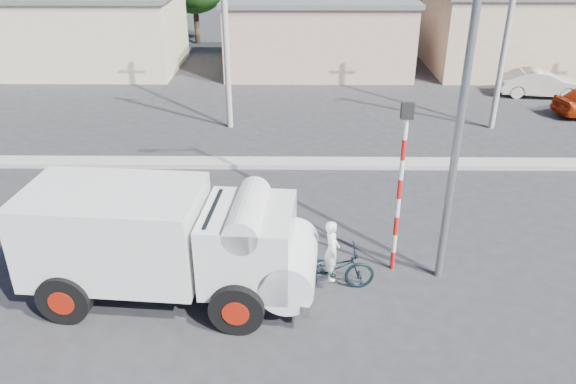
{
  "coord_description": "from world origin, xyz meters",
  "views": [
    {
      "loc": [
        0.68,
        -10.44,
        8.1
      ],
      "look_at": [
        0.54,
        3.22,
        1.3
      ],
      "focal_mm": 35.0,
      "sensor_mm": 36.0,
      "label": 1
    }
  ],
  "objects_px": {
    "truck": "(171,241)",
    "streetlight": "(458,80)",
    "bicycle": "(331,269)",
    "cyclist": "(331,261)",
    "car_cream": "(540,83)",
    "traffic_pole": "(401,176)"
  },
  "relations": [
    {
      "from": "car_cream",
      "to": "traffic_pole",
      "type": "height_order",
      "value": "traffic_pole"
    },
    {
      "from": "truck",
      "to": "bicycle",
      "type": "bearing_deg",
      "value": 9.59
    },
    {
      "from": "cyclist",
      "to": "truck",
      "type": "bearing_deg",
      "value": 92.5
    },
    {
      "from": "truck",
      "to": "traffic_pole",
      "type": "height_order",
      "value": "traffic_pole"
    },
    {
      "from": "bicycle",
      "to": "traffic_pole",
      "type": "bearing_deg",
      "value": -65.25
    },
    {
      "from": "cyclist",
      "to": "car_cream",
      "type": "xyz_separation_m",
      "value": [
        11.15,
        15.91,
        -0.11
      ]
    },
    {
      "from": "truck",
      "to": "traffic_pole",
      "type": "distance_m",
      "value": 5.52
    },
    {
      "from": "streetlight",
      "to": "traffic_pole",
      "type": "bearing_deg",
      "value": 162.27
    },
    {
      "from": "bicycle",
      "to": "streetlight",
      "type": "xyz_separation_m",
      "value": [
        2.55,
        0.53,
        4.42
      ]
    },
    {
      "from": "bicycle",
      "to": "traffic_pole",
      "type": "xyz_separation_m",
      "value": [
        1.62,
        0.83,
        2.05
      ]
    },
    {
      "from": "truck",
      "to": "cyclist",
      "type": "xyz_separation_m",
      "value": [
        3.67,
        0.32,
        -0.73
      ]
    },
    {
      "from": "bicycle",
      "to": "streetlight",
      "type": "height_order",
      "value": "streetlight"
    },
    {
      "from": "truck",
      "to": "streetlight",
      "type": "xyz_separation_m",
      "value": [
        6.22,
        0.85,
        3.48
      ]
    },
    {
      "from": "car_cream",
      "to": "traffic_pole",
      "type": "relative_size",
      "value": 0.9
    },
    {
      "from": "cyclist",
      "to": "streetlight",
      "type": "relative_size",
      "value": 0.17
    },
    {
      "from": "cyclist",
      "to": "traffic_pole",
      "type": "relative_size",
      "value": 0.35
    },
    {
      "from": "car_cream",
      "to": "streetlight",
      "type": "distance_m",
      "value": 18.14
    },
    {
      "from": "streetlight",
      "to": "truck",
      "type": "bearing_deg",
      "value": -172.21
    },
    {
      "from": "car_cream",
      "to": "streetlight",
      "type": "xyz_separation_m",
      "value": [
        -8.6,
        -15.37,
        4.32
      ]
    },
    {
      "from": "bicycle",
      "to": "cyclist",
      "type": "relative_size",
      "value": 1.36
    },
    {
      "from": "truck",
      "to": "traffic_pole",
      "type": "bearing_deg",
      "value": 16.91
    },
    {
      "from": "bicycle",
      "to": "cyclist",
      "type": "xyz_separation_m",
      "value": [
        0.0,
        0.0,
        0.22
      ]
    }
  ]
}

